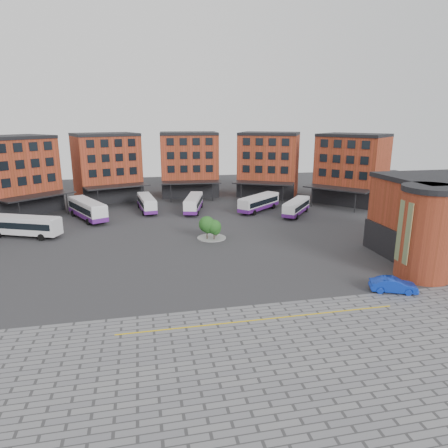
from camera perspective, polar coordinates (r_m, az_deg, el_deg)
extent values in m
plane|color=#28282B|center=(49.43, -1.61, -6.15)|extent=(160.00, 160.00, 0.00)
cube|color=slate|center=(31.09, 10.10, -20.18)|extent=(50.00, 22.00, 0.02)
cube|color=gold|center=(37.47, 5.46, -13.41)|extent=(26.00, 0.15, 0.02)
cube|color=#963620|center=(86.23, -27.63, 6.06)|extent=(16.35, 16.13, 14.00)
cube|color=black|center=(82.75, -25.70, 2.45)|extent=(10.00, 9.07, 4.00)
cube|color=black|center=(85.63, -28.22, 10.88)|extent=(16.55, 16.35, 0.60)
cube|color=black|center=(81.51, -26.20, 7.38)|extent=(8.60, 7.77, 8.00)
cube|color=black|center=(80.35, -25.05, 3.65)|extent=(12.61, 11.97, 0.25)
cylinder|color=black|center=(77.11, -27.15, 1.46)|extent=(0.20, 0.20, 4.00)
cylinder|color=black|center=(81.44, -21.50, 2.72)|extent=(0.20, 0.20, 4.00)
cube|color=#963620|center=(92.74, -16.38, 7.66)|extent=(15.55, 13.69, 14.00)
cube|color=black|center=(88.84, -15.34, 4.17)|extent=(12.45, 4.71, 4.00)
cube|color=black|center=(92.18, -16.72, 12.16)|extent=(15.65, 13.97, 0.60)
cube|color=black|center=(87.66, -15.63, 8.78)|extent=(10.87, 3.87, 8.00)
cube|color=black|center=(86.27, -15.00, 5.24)|extent=(13.72, 8.39, 0.25)
cylinder|color=black|center=(83.79, -17.54, 3.38)|extent=(0.20, 0.20, 4.00)
cylinder|color=black|center=(86.27, -11.67, 4.09)|extent=(0.20, 0.20, 4.00)
cube|color=#963620|center=(95.59, -5.01, 8.40)|extent=(13.67, 10.88, 14.00)
cube|color=black|center=(91.50, -4.77, 4.95)|extent=(13.00, 1.41, 4.00)
cube|color=black|center=(95.04, -5.11, 12.78)|extent=(13.69, 11.18, 0.60)
cube|color=black|center=(90.34, -4.86, 9.43)|extent=(11.42, 0.95, 8.00)
cube|color=black|center=(88.86, -4.71, 5.96)|extent=(13.28, 5.30, 0.25)
cylinder|color=black|center=(87.29, -7.61, 4.39)|extent=(0.20, 0.20, 4.00)
cylinder|color=black|center=(87.79, -1.64, 4.57)|extent=(0.20, 0.20, 4.00)
cube|color=#963620|center=(94.64, 6.41, 8.30)|extent=(16.12, 14.81, 14.00)
cube|color=black|center=(90.62, 5.84, 4.83)|extent=(11.81, 6.35, 4.00)
cube|color=black|center=(94.09, 6.54, 12.72)|extent=(16.26, 15.08, 0.60)
cube|color=black|center=(89.45, 5.94, 9.35)|extent=(10.26, 5.33, 8.00)
cube|color=black|center=(88.00, 5.62, 5.85)|extent=(13.58, 9.82, 0.25)
cylinder|color=black|center=(87.45, 2.44, 4.53)|extent=(0.20, 0.20, 4.00)
cylinder|color=black|center=(85.96, 8.39, 4.20)|extent=(0.20, 0.20, 4.00)
cube|color=#963620|center=(89.94, 17.76, 7.35)|extent=(16.02, 16.39, 14.00)
cube|color=black|center=(86.22, 16.35, 3.78)|extent=(8.74, 10.28, 4.00)
cube|color=black|center=(89.36, 18.14, 11.99)|extent=(16.25, 16.58, 0.60)
cube|color=black|center=(85.01, 16.65, 8.53)|extent=(7.47, 8.86, 8.00)
cube|color=black|center=(83.73, 15.84, 4.90)|extent=(11.73, 12.79, 0.25)
cylinder|color=black|center=(84.26, 12.41, 3.79)|extent=(0.20, 0.20, 4.00)
cylinder|color=black|center=(80.84, 18.22, 2.92)|extent=(0.20, 0.20, 4.00)
cube|color=#963620|center=(59.19, 28.67, 0.61)|extent=(14.00, 12.00, 10.00)
cube|color=black|center=(58.27, 29.31, 5.66)|extent=(14.40, 12.40, 0.60)
cube|color=black|center=(55.65, 22.69, -2.73)|extent=(0.40, 12.00, 4.00)
cylinder|color=#963620|center=(50.33, 26.92, -1.43)|extent=(6.00, 6.00, 10.00)
cylinder|color=black|center=(49.25, 27.64, 4.50)|extent=(6.40, 6.40, 0.60)
cube|color=#C44517|center=(48.46, 24.30, -1.10)|extent=(0.12, 2.20, 7.00)
cylinder|color=gray|center=(60.92, -1.78, -1.98)|extent=(4.40, 4.40, 0.12)
cylinder|color=#332114|center=(60.00, -2.44, -1.46)|extent=(0.14, 0.14, 1.71)
sphere|color=#244818|center=(59.59, -2.46, -0.04)|extent=(2.43, 2.43, 2.43)
sphere|color=#244818|center=(59.61, -2.24, -0.54)|extent=(1.70, 1.70, 1.70)
cylinder|color=#332114|center=(61.46, -1.15, -1.26)|extent=(0.14, 0.14, 1.27)
sphere|color=#244818|center=(61.16, -1.16, -0.24)|extent=(1.55, 1.55, 1.55)
sphere|color=#244818|center=(61.15, -0.95, -0.61)|extent=(1.09, 1.09, 1.09)
cylinder|color=#332114|center=(59.82, -1.43, -1.63)|extent=(0.14, 0.14, 1.45)
sphere|color=#244818|center=(59.47, -1.44, -0.42)|extent=(2.17, 2.17, 2.17)
sphere|color=#244818|center=(59.48, -1.22, -0.85)|extent=(1.52, 1.52, 1.52)
cube|color=silver|center=(68.32, -26.66, -0.16)|extent=(11.57, 6.93, 2.56)
cube|color=black|center=(68.28, -26.67, -0.02)|extent=(10.75, 6.62, 0.99)
cube|color=silver|center=(68.03, -26.79, 0.92)|extent=(11.11, 6.65, 0.13)
cylinder|color=black|center=(71.89, -28.22, -0.77)|extent=(1.08, 0.70, 1.04)
cylinder|color=black|center=(65.47, -24.67, -1.75)|extent=(1.08, 0.70, 1.04)
cylinder|color=black|center=(67.50, -23.39, -1.14)|extent=(1.08, 0.70, 1.04)
cube|color=white|center=(75.78, -18.95, 2.10)|extent=(7.98, 12.37, 2.76)
cube|color=black|center=(75.73, -18.97, 2.24)|extent=(7.60, 11.51, 1.07)
cube|color=silver|center=(75.49, -19.04, 3.16)|extent=(7.66, 11.88, 0.14)
cube|color=black|center=(81.41, -20.41, 3.00)|extent=(2.20, 1.16, 1.24)
cube|color=#571B7C|center=(75.99, -18.89, 1.37)|extent=(8.03, 12.43, 0.79)
cylinder|color=black|center=(79.36, -20.78, 1.42)|extent=(0.80, 1.16, 1.13)
cylinder|color=black|center=(80.19, -18.87, 1.73)|extent=(0.80, 1.16, 1.13)
cylinder|color=black|center=(71.99, -18.85, 0.28)|extent=(0.80, 1.16, 1.13)
cylinder|color=black|center=(72.91, -16.77, 0.63)|extent=(0.80, 1.16, 1.13)
cube|color=silver|center=(79.59, -10.98, 3.01)|extent=(3.64, 10.81, 2.36)
cube|color=black|center=(79.56, -10.99, 3.13)|extent=(3.60, 9.97, 0.92)
cube|color=silver|center=(79.35, -11.02, 3.88)|extent=(3.49, 10.38, 0.12)
cube|color=black|center=(84.61, -11.48, 3.84)|extent=(2.05, 0.36, 1.06)
cube|color=#571B7C|center=(79.77, -10.95, 2.42)|extent=(3.68, 10.85, 0.67)
cylinder|color=black|center=(83.00, -12.09, 2.57)|extent=(0.40, 0.99, 0.96)
cylinder|color=black|center=(83.29, -10.44, 2.70)|extent=(0.40, 0.99, 0.96)
cylinder|color=black|center=(76.42, -11.47, 1.55)|extent=(0.40, 0.99, 0.96)
cylinder|color=black|center=(76.74, -9.69, 1.69)|extent=(0.40, 0.99, 0.96)
cube|color=white|center=(78.21, -4.37, 3.06)|extent=(5.15, 11.03, 2.40)
cube|color=black|center=(78.18, -4.38, 3.18)|extent=(4.98, 10.21, 0.93)
cube|color=silver|center=(77.97, -4.39, 3.95)|extent=(4.94, 10.59, 0.12)
cube|color=black|center=(83.30, -3.91, 3.95)|extent=(2.04, 0.65, 1.08)
cube|color=#571B7C|center=(78.39, -4.36, 2.44)|extent=(5.20, 11.08, 0.68)
cylinder|color=black|center=(81.97, -4.90, 2.70)|extent=(0.54, 1.02, 0.98)
cylinder|color=black|center=(81.67, -3.20, 2.69)|extent=(0.54, 1.02, 0.98)
cylinder|color=black|center=(75.33, -5.61, 1.59)|extent=(0.54, 1.02, 0.98)
cylinder|color=black|center=(75.00, -3.76, 1.57)|extent=(0.54, 1.02, 0.98)
cube|color=silver|center=(78.60, 5.01, 3.14)|extent=(10.01, 9.15, 2.46)
cube|color=black|center=(78.56, 5.01, 3.26)|extent=(9.38, 8.62, 0.96)
cube|color=silver|center=(78.35, 5.03, 4.06)|extent=(9.61, 8.78, 0.12)
cube|color=black|center=(83.12, 7.02, 3.89)|extent=(1.49, 1.69, 1.11)
cube|color=#571B7C|center=(78.78, 5.00, 2.51)|extent=(10.06, 9.21, 0.70)
cylinder|color=black|center=(82.46, 5.57, 2.77)|extent=(0.96, 0.89, 1.01)
cylinder|color=black|center=(81.20, 7.08, 2.54)|extent=(0.96, 0.89, 1.01)
cylinder|color=black|center=(76.65, 2.78, 1.89)|extent=(0.96, 0.89, 1.01)
cylinder|color=black|center=(75.30, 4.36, 1.63)|extent=(0.96, 0.89, 1.01)
cube|color=white|center=(76.36, 10.29, 2.49)|extent=(8.15, 9.42, 2.27)
cube|color=black|center=(76.33, 10.30, 2.61)|extent=(7.69, 8.82, 0.88)
cube|color=silver|center=(76.12, 10.33, 3.36)|extent=(7.82, 9.04, 0.11)
cube|color=black|center=(81.03, 11.31, 3.31)|extent=(1.62, 1.32, 1.02)
cube|color=#571B7C|center=(76.54, 10.26, 1.90)|extent=(8.20, 9.48, 0.65)
cylinder|color=black|center=(79.99, 10.12, 2.20)|extent=(0.79, 0.90, 0.93)
cylinder|color=black|center=(79.39, 11.72, 2.02)|extent=(0.79, 0.90, 0.93)
cylinder|color=black|center=(73.91, 8.67, 1.21)|extent=(0.79, 0.90, 0.93)
cylinder|color=black|center=(73.26, 10.39, 1.01)|extent=(0.79, 0.90, 0.93)
imported|color=#0D2EAF|center=(45.95, 23.04, -8.03)|extent=(5.02, 3.25, 1.56)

